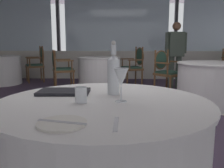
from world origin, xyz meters
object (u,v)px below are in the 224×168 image
(dining_chair_0_0, at_px, (60,66))
(wine_glass, at_px, (121,78))
(dining_chair_0_1, at_px, (135,63))
(dining_chair_1_0, at_px, (166,69))
(water_tumbler, at_px, (81,95))
(diner_person_0, at_px, (176,51))
(dining_chair_3_0, at_px, (38,61))
(menu_book, at_px, (64,92))
(water_bottle, at_px, (113,73))
(side_plate, at_px, (62,123))

(dining_chair_0_0, bearing_deg, wine_glass, -91.39)
(dining_chair_0_1, distance_m, dining_chair_1_0, 1.27)
(water_tumbler, relative_size, diner_person_0, 0.05)
(wine_glass, height_order, dining_chair_3_0, dining_chair_3_0)
(dining_chair_0_1, bearing_deg, dining_chair_1_0, 96.07)
(dining_chair_0_0, xyz_separation_m, dining_chair_1_0, (2.34, -0.48, 0.01))
(dining_chair_0_0, xyz_separation_m, dining_chair_0_1, (1.77, 0.66, 0.02))
(menu_book, height_order, diner_person_0, diner_person_0)
(water_tumbler, bearing_deg, dining_chair_1_0, 72.87)
(dining_chair_0_0, relative_size, dining_chair_1_0, 0.98)
(wine_glass, bearing_deg, water_tumbler, -174.05)
(dining_chair_0_0, height_order, dining_chair_1_0, dining_chair_1_0)
(menu_book, xyz_separation_m, dining_chair_0_0, (-1.05, 3.93, -0.20))
(wine_glass, xyz_separation_m, menu_book, (-0.37, 0.21, -0.12))
(wine_glass, height_order, dining_chair_1_0, dining_chair_1_0)
(water_bottle, height_order, diner_person_0, diner_person_0)
(water_tumbler, xyz_separation_m, dining_chair_3_0, (-2.14, 5.36, -0.21))
(water_tumbler, xyz_separation_m, dining_chair_0_1, (0.57, 4.82, -0.22))
(wine_glass, distance_m, dining_chair_3_0, 5.84)
(menu_book, relative_size, diner_person_0, 0.21)
(wine_glass, bearing_deg, dining_chair_0_1, 85.84)
(water_bottle, distance_m, diner_person_0, 4.50)
(dining_chair_3_0, xyz_separation_m, diner_person_0, (3.65, -0.84, 0.31))
(side_plate, bearing_deg, water_bottle, 72.59)
(side_plate, distance_m, dining_chair_3_0, 6.11)
(dining_chair_3_0, bearing_deg, diner_person_0, 138.57)
(dining_chair_3_0, bearing_deg, side_plate, 81.87)
(water_tumbler, relative_size, dining_chair_0_0, 0.09)
(dining_chair_1_0, bearing_deg, dining_chair_0_0, -142.83)
(menu_book, distance_m, dining_chair_3_0, 5.50)
(side_plate, bearing_deg, water_tumbler, 87.77)
(side_plate, bearing_deg, wine_glass, 59.02)
(side_plate, relative_size, dining_chair_0_1, 0.20)
(side_plate, height_order, water_bottle, water_bottle)
(wine_glass, xyz_separation_m, dining_chair_1_0, (0.92, 3.66, -0.32))
(dining_chair_1_0, bearing_deg, dining_chair_3_0, -158.37)
(menu_book, distance_m, diner_person_0, 4.60)
(water_bottle, distance_m, dining_chair_1_0, 3.61)
(water_tumbler, xyz_separation_m, dining_chair_1_0, (1.14, 3.68, -0.23))
(dining_chair_3_0, bearing_deg, wine_glass, 85.36)
(side_plate, height_order, dining_chair_0_1, dining_chair_0_1)
(wine_glass, distance_m, dining_chair_0_0, 4.39)
(dining_chair_0_1, height_order, diner_person_0, diner_person_0)
(water_tumbler, bearing_deg, dining_chair_3_0, 111.73)
(wine_glass, height_order, dining_chair_0_0, wine_glass)
(water_bottle, distance_m, menu_book, 0.35)
(side_plate, xyz_separation_m, water_tumbler, (0.01, 0.37, 0.04))
(menu_book, height_order, dining_chair_1_0, dining_chair_1_0)
(dining_chair_1_0, distance_m, diner_person_0, 0.97)
(water_tumbler, distance_m, dining_chair_0_0, 4.34)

